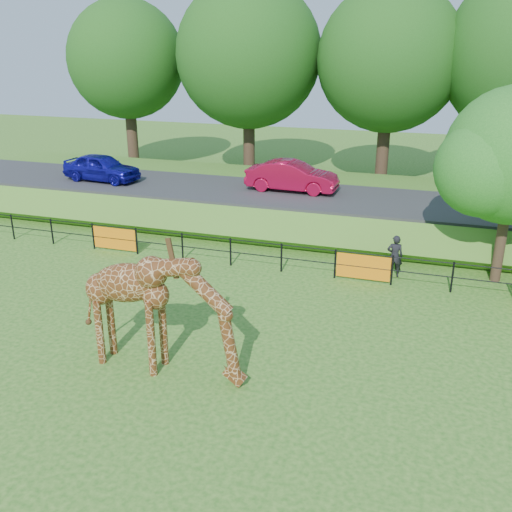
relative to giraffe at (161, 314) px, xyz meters
The scene contains 9 objects.
ground 2.01m from the giraffe, 26.49° to the right, with size 90.00×90.00×0.00m, color #266218.
giraffe is the anchor object (origin of this frame).
perimeter_fence 7.62m from the giraffe, 81.92° to the left, with size 28.07×0.10×1.10m, color black, non-canonical shape.
embankment 15.04m from the giraffe, 85.95° to the left, with size 40.00×9.00×1.30m, color #266218.
road 13.52m from the giraffe, 85.50° to the left, with size 40.00×5.00×0.12m, color #2A2A2D.
car_blue 16.36m from the giraffe, 127.20° to the left, with size 1.60×3.98×1.36m, color #1814A9.
car_red 13.98m from the giraffe, 91.12° to the left, with size 1.49×4.27×1.41m, color #B40C34.
visitor 9.75m from the giraffe, 58.60° to the left, with size 0.57×0.38×1.57m, color black.
bg_tree_line 22.38m from the giraffe, 82.17° to the left, with size 37.30×8.80×11.82m.
Camera 1 is at (5.20, -10.94, 8.01)m, focal length 40.00 mm.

